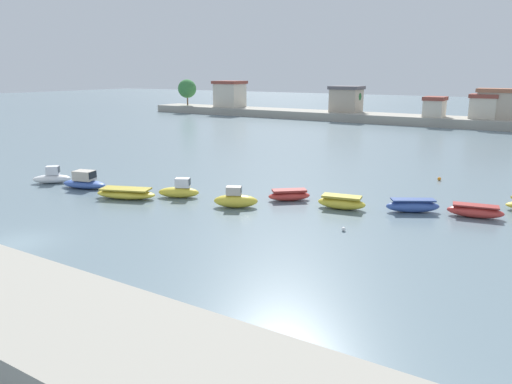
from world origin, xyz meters
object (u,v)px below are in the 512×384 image
object	(u,v)px
moored_boat_2	(126,194)
mooring_buoy_0	(344,229)
moored_boat_6	(341,202)
moored_boat_4	(236,200)
mooring_buoy_2	(439,179)
moored_boat_8	(475,211)
moored_boat_7	(413,206)
moored_boat_1	(84,182)
moored_boat_5	(289,195)
moored_boat_0	(52,177)
moored_boat_3	(179,191)

from	to	relation	value
moored_boat_2	mooring_buoy_0	xyz separation A→B (m)	(18.54, 1.57, -0.28)
moored_boat_2	moored_boat_6	xyz separation A→B (m)	(16.38, 6.51, 0.08)
moored_boat_4	mooring_buoy_0	world-z (taller)	moored_boat_4
mooring_buoy_0	mooring_buoy_2	bearing A→B (deg)	83.64
moored_boat_6	moored_boat_8	world-z (taller)	moored_boat_6
moored_boat_7	moored_boat_6	bearing A→B (deg)	171.87
moored_boat_6	mooring_buoy_0	distance (m)	5.41
moored_boat_1	moored_boat_4	bearing A→B (deg)	-7.44
moored_boat_5	moored_boat_7	size ratio (longest dim) A/B	0.85
moored_boat_6	moored_boat_0	bearing A→B (deg)	-177.14
moored_boat_1	moored_boat_5	world-z (taller)	moored_boat_1
moored_boat_7	mooring_buoy_2	distance (m)	12.29
moored_boat_1	moored_boat_6	bearing A→B (deg)	-0.04
moored_boat_2	mooring_buoy_0	world-z (taller)	moored_boat_2
moored_boat_7	moored_boat_8	xyz separation A→B (m)	(4.18, 1.04, -0.03)
moored_boat_1	moored_boat_3	distance (m)	9.69
moored_boat_4	moored_boat_6	size ratio (longest dim) A/B	0.95
moored_boat_1	mooring_buoy_0	size ratio (longest dim) A/B	16.30
moored_boat_6	moored_boat_4	bearing A→B (deg)	-161.40
moored_boat_5	moored_boat_8	world-z (taller)	moored_boat_8
moored_boat_3	mooring_buoy_0	xyz separation A→B (m)	(15.00, -1.02, -0.43)
moored_boat_6	moored_boat_2	bearing A→B (deg)	-168.46
moored_boat_2	moored_boat_5	xyz separation A→B (m)	(11.80, 6.60, 0.01)
moored_boat_0	moored_boat_6	size ratio (longest dim) A/B	0.90
moored_boat_0	moored_boat_5	distance (m)	22.87
moored_boat_0	moored_boat_8	size ratio (longest dim) A/B	0.86
moored_boat_1	moored_boat_8	size ratio (longest dim) A/B	1.14
moored_boat_3	mooring_buoy_0	bearing A→B (deg)	-31.05
mooring_buoy_2	moored_boat_5	bearing A→B (deg)	-122.10
moored_boat_0	moored_boat_1	world-z (taller)	moored_boat_0
moored_boat_8	mooring_buoy_0	bearing A→B (deg)	-140.93
moored_boat_7	mooring_buoy_0	distance (m)	7.44
mooring_buoy_2	moored_boat_6	bearing A→B (deg)	-106.81
moored_boat_0	moored_boat_6	xyz separation A→B (m)	(26.58, 6.14, -0.04)
moored_boat_4	moored_boat_8	world-z (taller)	moored_boat_4
moored_boat_4	moored_boat_0	bearing A→B (deg)	158.82
moored_boat_2	mooring_buoy_2	bearing A→B (deg)	24.33
moored_boat_6	moored_boat_1	bearing A→B (deg)	-175.40
moored_boat_4	moored_boat_8	bearing A→B (deg)	-4.54
moored_boat_6	moored_boat_8	size ratio (longest dim) A/B	0.96
moored_boat_8	moored_boat_6	bearing A→B (deg)	-171.63
moored_boat_8	mooring_buoy_2	xyz separation A→B (m)	(-4.75, 11.24, -0.28)
moored_boat_1	moored_boat_2	distance (m)	5.98
mooring_buoy_0	moored_boat_8	bearing A→B (deg)	49.08
moored_boat_2	moored_boat_0	bearing A→B (deg)	157.12
moored_boat_8	mooring_buoy_2	bearing A→B (deg)	102.92
moored_boat_0	moored_boat_1	xyz separation A→B (m)	(4.25, 0.26, 0.04)
moored_boat_5	moored_boat_7	world-z (taller)	moored_boat_7
moored_boat_2	mooring_buoy_2	xyz separation A→B (m)	(20.68, 20.76, -0.24)
moored_boat_0	moored_boat_2	world-z (taller)	moored_boat_0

